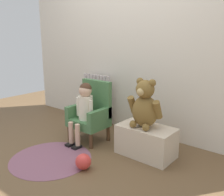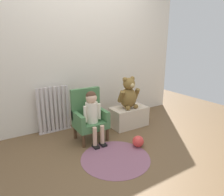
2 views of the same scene
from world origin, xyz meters
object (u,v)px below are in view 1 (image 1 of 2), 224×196
low_bench (146,141)px  toy_ball (83,162)px  large_teddy_bear (145,106)px  child_figure (84,105)px  floor_rug (51,159)px  child_armchair (91,113)px  radiator (97,99)px

low_bench → toy_ball: low_bench is taller
low_bench → large_teddy_bear: bearing=-155.0°
child_figure → floor_rug: size_ratio=0.86×
floor_rug → toy_ball: (0.40, 0.07, 0.07)m
child_figure → toy_ball: child_figure is taller
floor_rug → child_figure: bearing=93.8°
child_armchair → child_figure: bearing=-90.0°
child_armchair → low_bench: child_armchair is taller
radiator → floor_rug: (0.39, -1.12, -0.35)m
child_armchair → low_bench: (0.74, 0.06, -0.18)m
child_figure → child_armchair: bearing=90.0°
floor_rug → low_bench: bearing=44.7°
floor_rug → toy_ball: toy_ball is taller
child_figure → low_bench: size_ratio=1.21×
child_armchair → floor_rug: 0.72m
child_armchair → child_figure: (0.00, -0.11, 0.13)m
radiator → floor_rug: radiator is taller
child_figure → toy_ball: bearing=-46.0°
toy_ball → floor_rug: bearing=-169.6°
low_bench → toy_ball: size_ratio=3.91×
child_armchair → low_bench: 0.76m
child_figure → low_bench: 0.82m
child_figure → low_bench: (0.74, 0.17, -0.30)m
floor_rug → large_teddy_bear: bearing=45.1°
low_bench → floor_rug: bearing=-135.3°
radiator → floor_rug: 1.24m
child_figure → large_teddy_bear: (0.72, 0.16, 0.08)m
low_bench → toy_ball: bearing=-115.8°
child_armchair → large_teddy_bear: large_teddy_bear is taller
radiator → child_figure: bearing=-59.1°
large_teddy_bear → floor_rug: large_teddy_bear is taller
large_teddy_bear → floor_rug: bearing=-134.9°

